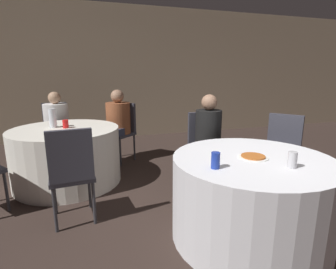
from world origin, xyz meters
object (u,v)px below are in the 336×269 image
Objects in this scene: person_white_shirt at (58,126)px; pizza_plate_near at (253,157)px; bottle_far at (53,118)px; chair_near_northeast at (282,147)px; chair_far_north at (57,126)px; soda_can_silver at (292,160)px; table_near at (250,197)px; table_far at (67,156)px; chair_near_north at (205,143)px; person_black_shirt at (210,145)px; chair_far_south at (71,168)px; person_floral_shirt at (116,125)px; chair_far_northeast at (123,126)px; soda_can_blue at (216,160)px.

person_white_shirt is 3.17m from pizza_plate_near.
bottle_far is at bearing 81.59° from person_white_shirt.
chair_near_northeast is 1.00× the size of chair_far_north.
pizza_plate_near is 0.32m from soda_can_silver.
soda_can_silver is (0.13, -0.29, 0.42)m from table_near.
chair_near_north is (1.65, -0.65, 0.20)m from table_far.
chair_near_north is at bearing -90.00° from person_black_shirt.
pizza_plate_near is at bearing 111.65° from chair_far_north.
person_floral_shirt is at bearing 64.67° from chair_far_south.
bottle_far reaches higher than chair_near_northeast.
person_black_shirt is at bearing -26.45° from table_far.
pizza_plate_near is (1.58, -1.73, 0.37)m from table_far.
chair_far_north is (-1.86, 1.71, 0.00)m from chair_near_north.
chair_far_northeast reaches higher than table_near.
table_near is 5.44× the size of pizza_plate_near.
soda_can_blue is at bearing -42.67° from chair_far_south.
pizza_plate_near is at bearing -135.98° from table_near.
person_floral_shirt is at bearing 110.55° from pizza_plate_near.
soda_can_silver reaches higher than table_near.
person_white_shirt is at bearing 122.79° from soda_can_silver.
chair_near_northeast is 2.86m from bottle_far.
chair_far_south is at bearing 117.67° from chair_far_northeast.
soda_can_silver is at bearing 96.22° from chair_near_north.
chair_far_south is at bearing 149.63° from soda_can_silver.
chair_near_northeast is 1.00× the size of chair_far_northeast.
person_black_shirt is (1.53, 0.27, 0.02)m from chair_far_south.
chair_near_northeast is 1.52m from soda_can_blue.
chair_far_south is 1.55m from person_black_shirt.
chair_near_north is at bearing 86.10° from pizza_plate_near.
person_white_shirt reaches higher than chair_near_northeast.
soda_can_silver is (1.60, -0.93, 0.22)m from chair_far_south.
table_far is at bearing -37.38° from bottle_far.
person_white_shirt is (-1.76, 2.64, 0.23)m from table_near.
chair_far_south reaches higher than soda_can_blue.
soda_can_silver is 1.00× the size of soda_can_blue.
soda_can_silver is 2.82m from bottle_far.
table_far is at bearing 122.02° from soda_can_blue.
chair_far_north is 0.81× the size of person_floral_shirt.
soda_can_blue is 2.36m from bottle_far.
soda_can_silver is (-0.73, -0.95, 0.22)m from chair_near_northeast.
table_near is 3.18m from person_white_shirt.
person_black_shirt reaches higher than chair_near_northeast.
person_black_shirt reaches higher than pizza_plate_near.
soda_can_blue is (1.16, -1.86, 0.42)m from table_far.
chair_far_northeast is 0.81× the size of person_floral_shirt.
chair_far_northeast is at bearing 62.33° from chair_far_south.
pizza_plate_near is at bearing 89.98° from chair_near_north.
table_near is 1.43× the size of chair_far_north.
person_floral_shirt is (0.91, -0.46, 0.04)m from chair_far_north.
chair_far_northeast is 3.84× the size of bottle_far.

